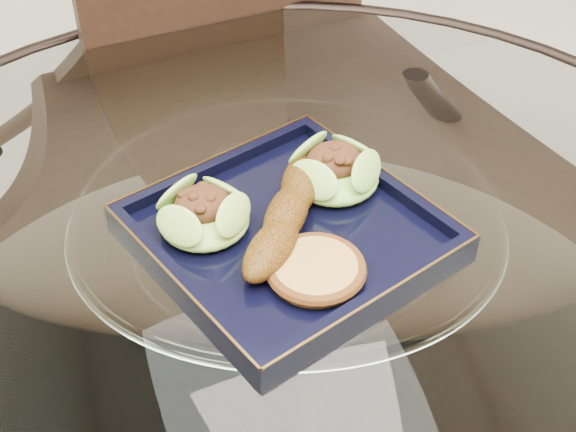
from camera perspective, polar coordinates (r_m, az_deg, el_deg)
name	(u,v)px	position (r m, az deg, el deg)	size (l,w,h in m)	color
dining_table	(287,355)	(0.94, -0.08, -9.83)	(1.13, 1.13, 0.77)	white
dining_chair	(264,144)	(1.23, -1.74, 5.12)	(0.51, 0.51, 1.08)	black
navy_plate	(288,238)	(0.82, 0.00, -1.58)	(0.27, 0.27, 0.02)	black
lettuce_wrap_left	(204,216)	(0.81, -6.00, 0.02)	(0.09, 0.09, 0.03)	#67A12E
lettuce_wrap_right	(334,172)	(0.86, 3.33, 3.13)	(0.10, 0.10, 0.03)	#6C9F2E
roasted_plantain	(286,214)	(0.81, -0.11, 0.12)	(0.19, 0.04, 0.04)	#673C0A
crumb_patty	(316,270)	(0.76, 1.99, -3.89)	(0.08, 0.08, 0.02)	gold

